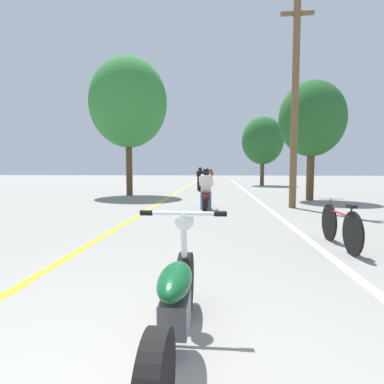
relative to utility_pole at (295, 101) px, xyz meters
The scene contains 11 objects.
lane_stripe_center 7.01m from the utility_pole, 146.10° to the left, with size 0.14×48.00×0.01m, color yellow.
lane_stripe_edge 5.04m from the utility_pole, 104.87° to the left, with size 0.14×48.00×0.01m, color white.
utility_pole is the anchor object (origin of this frame).
roadside_tree_right_near 3.03m from the utility_pole, 62.51° to the left, with size 2.80×2.52×5.13m.
roadside_tree_right_far 14.20m from the utility_pole, 85.86° to the left, with size 3.35×3.01×5.58m.
roadside_tree_left 8.40m from the utility_pole, 148.91° to the left, with size 3.91×3.52×6.95m.
motorcycle_foreground 9.69m from the utility_pole, 108.88° to the right, with size 0.76×1.97×1.01m.
motorcycle_rider_lead 4.42m from the utility_pole, 167.21° to the right, with size 0.50×1.97×1.40m.
motorcycle_rider_mid 9.58m from the utility_pole, 114.26° to the left, with size 0.50×2.19×1.48m.
motorcycle_rider_far 18.14m from the utility_pole, 100.42° to the left, with size 0.50×2.03×1.36m.
bicycle_parked 6.34m from the utility_pole, 95.41° to the right, with size 0.44×1.71×0.82m.
Camera 1 is at (0.60, -1.16, 1.38)m, focal length 28.00 mm.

